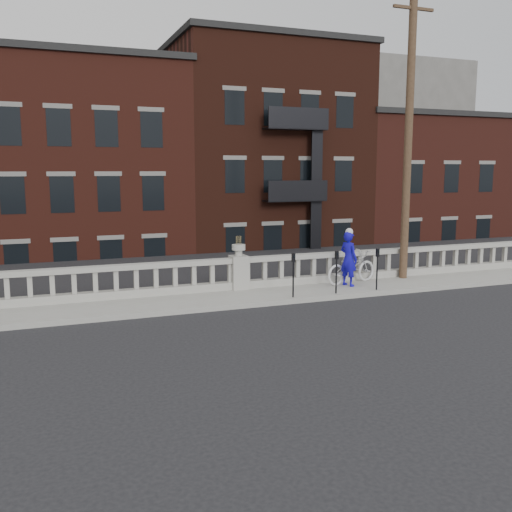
{
  "coord_description": "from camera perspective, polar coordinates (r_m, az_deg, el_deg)",
  "views": [
    {
      "loc": [
        -6.12,
        -13.43,
        4.06
      ],
      "look_at": [
        0.32,
        3.2,
        1.33
      ],
      "focal_mm": 40.0,
      "sensor_mm": 36.0,
      "label": 1
    }
  ],
  "objects": [
    {
      "name": "sidewalk",
      "position": [
        17.98,
        -0.72,
        -4.1
      ],
      "size": [
        32.0,
        2.2,
        0.15
      ],
      "primitive_type": "cube",
      "color": "gray",
      "rests_on": "ground"
    },
    {
      "name": "cyclist",
      "position": [
        19.39,
        9.24,
        -0.27
      ],
      "size": [
        0.64,
        0.78,
        1.85
      ],
      "primitive_type": "imported",
      "rotation": [
        0.0,
        0.0,
        1.9
      ],
      "color": "#120BA9",
      "rests_on": "sidewalk"
    },
    {
      "name": "bicycle",
      "position": [
        19.91,
        9.5,
        -1.1
      ],
      "size": [
        2.25,
        1.23,
        1.12
      ],
      "primitive_type": "imported",
      "rotation": [
        0.0,
        0.0,
        1.81
      ],
      "color": "silver",
      "rests_on": "sidewalk"
    },
    {
      "name": "parking_meter_c",
      "position": [
        18.14,
        8.05,
        -1.11
      ],
      "size": [
        0.1,
        0.09,
        1.36
      ],
      "color": "black",
      "rests_on": "sidewalk"
    },
    {
      "name": "lower_level",
      "position": [
        37.11,
        -10.85,
        6.34
      ],
      "size": [
        80.0,
        44.0,
        20.8
      ],
      "color": "#605E59",
      "rests_on": "ground"
    },
    {
      "name": "parking_meter_b",
      "position": [
        17.46,
        3.75,
        -1.42
      ],
      "size": [
        0.1,
        0.09,
        1.36
      ],
      "color": "black",
      "rests_on": "sidewalk"
    },
    {
      "name": "balustrade",
      "position": [
        18.74,
        -1.74,
        -1.81
      ],
      "size": [
        28.0,
        0.34,
        1.03
      ],
      "color": "gray",
      "rests_on": "sidewalk"
    },
    {
      "name": "planter_pedestal",
      "position": [
        18.71,
        -1.74,
        -1.24
      ],
      "size": [
        0.55,
        0.55,
        1.76
      ],
      "color": "gray",
      "rests_on": "sidewalk"
    },
    {
      "name": "utility_pole",
      "position": [
        21.06,
        15.0,
        11.61
      ],
      "size": [
        1.6,
        0.28,
        10.0
      ],
      "color": "#422D1E",
      "rests_on": "sidewalk"
    },
    {
      "name": "parking_meter_d",
      "position": [
        18.91,
        12.03,
        -0.82
      ],
      "size": [
        0.1,
        0.09,
        1.36
      ],
      "color": "black",
      "rests_on": "sidewalk"
    },
    {
      "name": "ground",
      "position": [
        15.31,
        3.23,
        -6.69
      ],
      "size": [
        120.0,
        120.0,
        0.0
      ],
      "primitive_type": "plane",
      "color": "black",
      "rests_on": "ground"
    }
  ]
}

